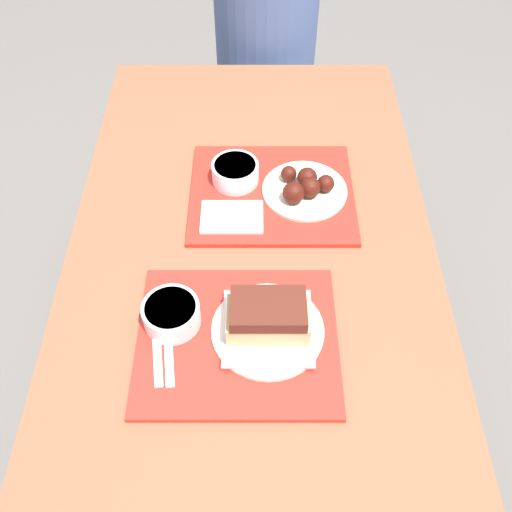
{
  "coord_description": "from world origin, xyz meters",
  "views": [
    {
      "loc": [
        0.01,
        -0.77,
        1.69
      ],
      "look_at": [
        0.01,
        -0.01,
        0.76
      ],
      "focal_mm": 40.0,
      "sensor_mm": 36.0,
      "label": 1
    }
  ],
  "objects": [
    {
      "name": "wings_plate_far",
      "position": [
        0.12,
        0.21,
        0.76
      ],
      "size": [
        0.2,
        0.2,
        0.06
      ],
      "color": "beige",
      "rests_on": "tray_far"
    },
    {
      "name": "tray_near",
      "position": [
        -0.03,
        -0.19,
        0.73
      ],
      "size": [
        0.39,
        0.33,
        0.01
      ],
      "color": "red",
      "rests_on": "picnic_table"
    },
    {
      "name": "tray_far",
      "position": [
        0.05,
        0.22,
        0.73
      ],
      "size": [
        0.39,
        0.33,
        0.01
      ],
      "color": "red",
      "rests_on": "picnic_table"
    },
    {
      "name": "picnic_bench_far",
      "position": [
        0.0,
        1.0,
        0.37
      ],
      "size": [
        0.78,
        0.28,
        0.44
      ],
      "color": "brown",
      "rests_on": "ground_plane"
    },
    {
      "name": "napkin_far",
      "position": [
        -0.05,
        0.13,
        0.74
      ],
      "size": [
        0.14,
        0.1,
        0.01
      ],
      "color": "white",
      "rests_on": "tray_far"
    },
    {
      "name": "condiment_packet",
      "position": [
        -0.02,
        -0.11,
        0.74
      ],
      "size": [
        0.04,
        0.03,
        0.01
      ],
      "color": "#A59E93",
      "rests_on": "tray_near"
    },
    {
      "name": "person_seated_across",
      "position": [
        0.04,
        1.0,
        0.72
      ],
      "size": [
        0.34,
        0.34,
        0.69
      ],
      "color": "#4C6093",
      "rests_on": "picnic_bench_far"
    },
    {
      "name": "bowl_coleslaw_far",
      "position": [
        -0.04,
        0.26,
        0.76
      ],
      "size": [
        0.11,
        0.11,
        0.05
      ],
      "color": "silver",
      "rests_on": "tray_far"
    },
    {
      "name": "brisket_sandwich_plate",
      "position": [
        0.03,
        -0.17,
        0.77
      ],
      "size": [
        0.22,
        0.22,
        0.09
      ],
      "color": "beige",
      "rests_on": "tray_near"
    },
    {
      "name": "picnic_table",
      "position": [
        0.0,
        0.0,
        0.63
      ],
      "size": [
        0.82,
        1.56,
        0.72
      ],
      "color": "brown",
      "rests_on": "ground_plane"
    },
    {
      "name": "plastic_fork_near",
      "position": [
        -0.18,
        -0.21,
        0.74
      ],
      "size": [
        0.04,
        0.17,
        0.0
      ],
      "color": "white",
      "rests_on": "tray_near"
    },
    {
      "name": "plastic_knife_near",
      "position": [
        -0.16,
        -0.21,
        0.74
      ],
      "size": [
        0.04,
        0.17,
        0.0
      ],
      "color": "white",
      "rests_on": "tray_near"
    },
    {
      "name": "ground_plane",
      "position": [
        0.0,
        0.0,
        0.0
      ],
      "size": [
        12.0,
        12.0,
        0.0
      ],
      "primitive_type": "plane",
      "color": "#605B56"
    },
    {
      "name": "bowl_coleslaw_near",
      "position": [
        -0.16,
        -0.15,
        0.76
      ],
      "size": [
        0.11,
        0.11,
        0.05
      ],
      "color": "silver",
      "rests_on": "tray_near"
    }
  ]
}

